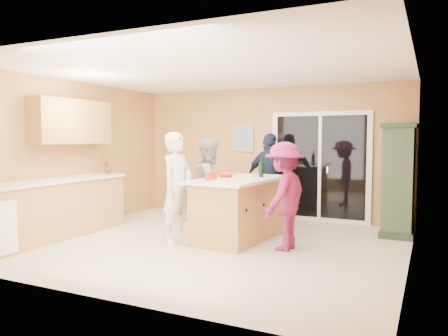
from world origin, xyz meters
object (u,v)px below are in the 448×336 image
at_px(green_hutch, 399,181).
at_px(woman_white, 177,188).
at_px(kitchen_island, 239,211).
at_px(woman_magenta, 284,196).
at_px(woman_navy, 270,179).
at_px(woman_grey, 210,185).

height_order(green_hutch, woman_white, green_hutch).
relative_size(kitchen_island, woman_magenta, 1.24).
distance_m(woman_white, woman_navy, 2.12).
relative_size(woman_navy, woman_magenta, 1.09).
bearing_deg(kitchen_island, woman_grey, 157.81).
distance_m(kitchen_island, woman_navy, 1.42).
distance_m(kitchen_island, woman_white, 1.04).
height_order(woman_grey, woman_navy, woman_navy).
bearing_deg(green_hutch, kitchen_island, -147.14).
bearing_deg(woman_magenta, green_hutch, 148.94).
bearing_deg(kitchen_island, woman_white, -137.94).
xyz_separation_m(woman_grey, woman_magenta, (1.52, -0.64, -0.02)).
bearing_deg(woman_navy, green_hutch, -169.67).
bearing_deg(woman_grey, woman_white, 162.30).
xyz_separation_m(kitchen_island, green_hutch, (2.25, 1.45, 0.44)).
relative_size(kitchen_island, woman_white, 1.14).
relative_size(green_hutch, woman_magenta, 1.19).
xyz_separation_m(green_hutch, woman_magenta, (-1.41, -1.75, -0.12)).
bearing_deg(woman_navy, woman_grey, 63.34).
height_order(woman_white, woman_magenta, woman_white).
xyz_separation_m(woman_navy, woman_magenta, (0.81, -1.67, -0.07)).
xyz_separation_m(woman_white, woman_magenta, (1.61, 0.29, -0.07)).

